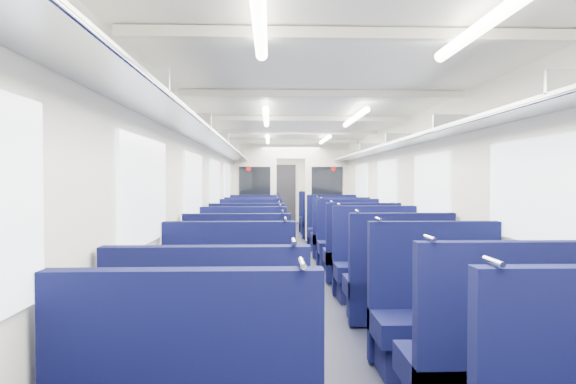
{
  "coord_description": "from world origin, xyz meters",
  "views": [
    {
      "loc": [
        -0.5,
        -8.85,
        1.51
      ],
      "look_at": [
        -0.09,
        2.95,
        1.2
      ],
      "focal_mm": 32.06,
      "sensor_mm": 36.0,
      "label": 1
    }
  ],
  "objects_px": {
    "seat_7": "(439,324)",
    "seat_8": "(238,290)",
    "seat_13": "(361,257)",
    "end_door": "(285,194)",
    "seat_23": "(318,220)",
    "seat_10": "(243,273)",
    "seat_6": "(228,324)",
    "seat_14": "(251,246)",
    "seat_21": "(323,224)",
    "seat_9": "(398,288)",
    "seat_5": "(498,374)",
    "seat_15": "(349,246)",
    "seat_22": "(258,220)",
    "seat_18": "(255,233)",
    "seat_12": "(247,258)",
    "seat_16": "(253,238)",
    "seat_19": "(332,232)",
    "seat_17": "(340,239)",
    "seat_11": "(376,270)",
    "seat_20": "(257,224)"
  },
  "relations": [
    {
      "from": "seat_7",
      "to": "seat_12",
      "type": "height_order",
      "value": "same"
    },
    {
      "from": "seat_7",
      "to": "seat_9",
      "type": "xyz_separation_m",
      "value": [
        0.0,
        1.31,
        0.0
      ]
    },
    {
      "from": "seat_21",
      "to": "seat_8",
      "type": "bearing_deg",
      "value": -102.25
    },
    {
      "from": "seat_5",
      "to": "seat_23",
      "type": "height_order",
      "value": "same"
    },
    {
      "from": "seat_12",
      "to": "seat_22",
      "type": "bearing_deg",
      "value": 90.0
    },
    {
      "from": "end_door",
      "to": "seat_8",
      "type": "bearing_deg",
      "value": -93.78
    },
    {
      "from": "seat_7",
      "to": "seat_13",
      "type": "xyz_separation_m",
      "value": [
        0.0,
        3.48,
        0.0
      ]
    },
    {
      "from": "seat_21",
      "to": "seat_5",
      "type": "bearing_deg",
      "value": -90.0
    },
    {
      "from": "seat_22",
      "to": "seat_21",
      "type": "bearing_deg",
      "value": -36.68
    },
    {
      "from": "seat_12",
      "to": "seat_7",
      "type": "bearing_deg",
      "value": -64.24
    },
    {
      "from": "end_door",
      "to": "seat_20",
      "type": "bearing_deg",
      "value": -99.71
    },
    {
      "from": "seat_13",
      "to": "seat_12",
      "type": "bearing_deg",
      "value": -178.68
    },
    {
      "from": "seat_6",
      "to": "seat_21",
      "type": "height_order",
      "value": "same"
    },
    {
      "from": "seat_17",
      "to": "seat_18",
      "type": "height_order",
      "value": "same"
    },
    {
      "from": "seat_11",
      "to": "seat_12",
      "type": "relative_size",
      "value": 1.0
    },
    {
      "from": "seat_21",
      "to": "seat_16",
      "type": "bearing_deg",
      "value": -118.35
    },
    {
      "from": "seat_14",
      "to": "seat_21",
      "type": "distance_m",
      "value": 4.52
    },
    {
      "from": "end_door",
      "to": "seat_11",
      "type": "relative_size",
      "value": 1.68
    },
    {
      "from": "seat_10",
      "to": "seat_6",
      "type": "bearing_deg",
      "value": -90.0
    },
    {
      "from": "seat_7",
      "to": "seat_18",
      "type": "xyz_separation_m",
      "value": [
        -1.66,
        6.92,
        0.0
      ]
    },
    {
      "from": "end_door",
      "to": "seat_14",
      "type": "distance_m",
      "value": 9.16
    },
    {
      "from": "seat_8",
      "to": "seat_9",
      "type": "xyz_separation_m",
      "value": [
        1.66,
        0.03,
        0.0
      ]
    },
    {
      "from": "seat_18",
      "to": "seat_19",
      "type": "bearing_deg",
      "value": 1.91
    },
    {
      "from": "seat_19",
      "to": "seat_21",
      "type": "bearing_deg",
      "value": 90.0
    },
    {
      "from": "seat_23",
      "to": "seat_19",
      "type": "bearing_deg",
      "value": -90.0
    },
    {
      "from": "end_door",
      "to": "seat_23",
      "type": "relative_size",
      "value": 1.68
    },
    {
      "from": "seat_5",
      "to": "seat_9",
      "type": "relative_size",
      "value": 1.0
    },
    {
      "from": "seat_9",
      "to": "seat_16",
      "type": "relative_size",
      "value": 1.0
    },
    {
      "from": "seat_5",
      "to": "seat_10",
      "type": "height_order",
      "value": "same"
    },
    {
      "from": "seat_5",
      "to": "seat_19",
      "type": "height_order",
      "value": "same"
    },
    {
      "from": "seat_13",
      "to": "seat_21",
      "type": "height_order",
      "value": "same"
    },
    {
      "from": "seat_10",
      "to": "seat_18",
      "type": "relative_size",
      "value": 1.0
    },
    {
      "from": "seat_10",
      "to": "seat_9",
      "type": "bearing_deg",
      "value": -29.29
    },
    {
      "from": "seat_17",
      "to": "seat_13",
      "type": "bearing_deg",
      "value": -90.0
    },
    {
      "from": "seat_18",
      "to": "seat_21",
      "type": "relative_size",
      "value": 1.0
    },
    {
      "from": "seat_8",
      "to": "seat_5",
      "type": "bearing_deg",
      "value": -54.43
    },
    {
      "from": "seat_7",
      "to": "seat_8",
      "type": "bearing_deg",
      "value": 142.35
    },
    {
      "from": "seat_5",
      "to": "seat_15",
      "type": "distance_m",
      "value": 5.72
    },
    {
      "from": "seat_6",
      "to": "seat_22",
      "type": "height_order",
      "value": "same"
    },
    {
      "from": "seat_6",
      "to": "seat_9",
      "type": "height_order",
      "value": "same"
    },
    {
      "from": "seat_15",
      "to": "end_door",
      "type": "bearing_deg",
      "value": 95.18
    },
    {
      "from": "seat_19",
      "to": "seat_7",
      "type": "bearing_deg",
      "value": -90.0
    },
    {
      "from": "seat_23",
      "to": "seat_20",
      "type": "bearing_deg",
      "value": -144.76
    },
    {
      "from": "seat_9",
      "to": "seat_16",
      "type": "distance_m",
      "value": 4.83
    },
    {
      "from": "seat_13",
      "to": "seat_18",
      "type": "height_order",
      "value": "same"
    },
    {
      "from": "seat_13",
      "to": "seat_23",
      "type": "relative_size",
      "value": 1.0
    },
    {
      "from": "seat_22",
      "to": "end_door",
      "type": "bearing_deg",
      "value": 77.24
    },
    {
      "from": "seat_9",
      "to": "seat_23",
      "type": "xyz_separation_m",
      "value": [
        0.0,
        8.83,
        0.0
      ]
    },
    {
      "from": "seat_16",
      "to": "seat_17",
      "type": "bearing_deg",
      "value": -3.16
    },
    {
      "from": "seat_5",
      "to": "seat_14",
      "type": "bearing_deg",
      "value": 106.07
    }
  ]
}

